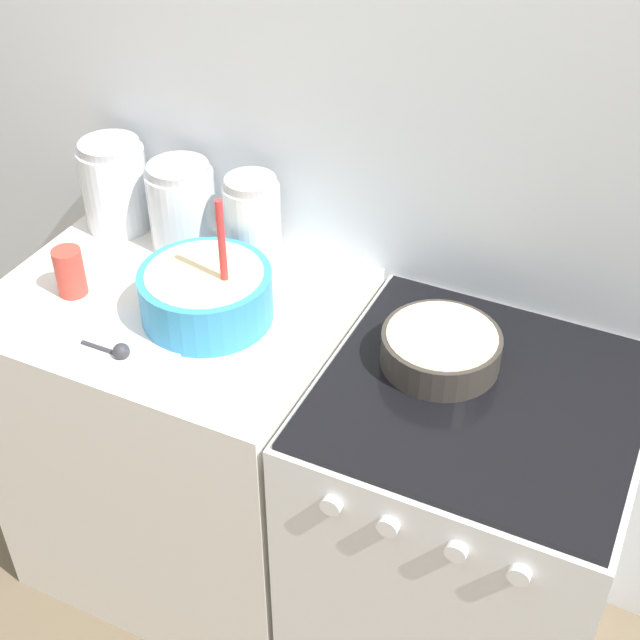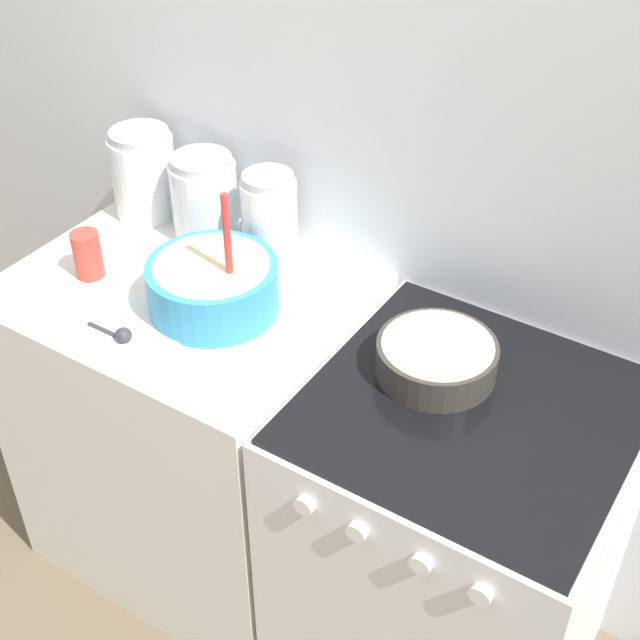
# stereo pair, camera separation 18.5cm
# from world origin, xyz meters

# --- Properties ---
(wall_back) EXTENTS (4.57, 0.05, 2.40)m
(wall_back) POSITION_xyz_m (0.00, 0.65, 1.20)
(wall_back) COLOR silver
(wall_back) RESTS_ON ground_plane
(countertop_cabinet) EXTENTS (0.79, 0.63, 0.89)m
(countertop_cabinet) POSITION_xyz_m (-0.39, 0.31, 0.44)
(countertop_cabinet) COLOR silver
(countertop_cabinet) RESTS_ON ground_plane
(stove) EXTENTS (0.64, 0.65, 0.89)m
(stove) POSITION_xyz_m (0.33, 0.31, 0.44)
(stove) COLOR silver
(stove) RESTS_ON ground_plane
(mixing_bowl) EXTENTS (0.29, 0.29, 0.30)m
(mixing_bowl) POSITION_xyz_m (-0.28, 0.30, 0.95)
(mixing_bowl) COLOR #338CBF
(mixing_bowl) RESTS_ON countertop_cabinet
(baking_pan) EXTENTS (0.24, 0.24, 0.07)m
(baking_pan) POSITION_xyz_m (0.23, 0.37, 0.93)
(baking_pan) COLOR #38332D
(baking_pan) RESTS_ON stove
(storage_jar_left) EXTENTS (0.16, 0.16, 0.23)m
(storage_jar_left) POSITION_xyz_m (-0.68, 0.53, 0.99)
(storage_jar_left) COLOR silver
(storage_jar_left) RESTS_ON countertop_cabinet
(storage_jar_middle) EXTENTS (0.16, 0.16, 0.21)m
(storage_jar_middle) POSITION_xyz_m (-0.48, 0.53, 0.98)
(storage_jar_middle) COLOR silver
(storage_jar_middle) RESTS_ON countertop_cabinet
(storage_jar_right) EXTENTS (0.13, 0.13, 0.22)m
(storage_jar_right) POSITION_xyz_m (-0.29, 0.53, 0.98)
(storage_jar_right) COLOR silver
(storage_jar_right) RESTS_ON countertop_cabinet
(tin_can) EXTENTS (0.07, 0.07, 0.11)m
(tin_can) POSITION_xyz_m (-0.60, 0.24, 0.94)
(tin_can) COLOR #CC3F33
(tin_can) RESTS_ON countertop_cabinet
(recipe_page) EXTENTS (0.27, 0.25, 0.01)m
(recipe_page) POSITION_xyz_m (-0.38, 0.15, 0.89)
(recipe_page) COLOR white
(recipe_page) RESTS_ON countertop_cabinet
(measuring_spoon) EXTENTS (0.12, 0.04, 0.04)m
(measuring_spoon) POSITION_xyz_m (-0.38, 0.10, 0.90)
(measuring_spoon) COLOR #333338
(measuring_spoon) RESTS_ON countertop_cabinet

